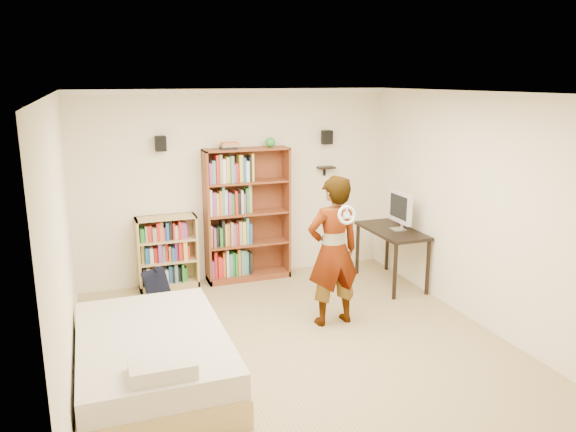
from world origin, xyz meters
name	(u,v)px	position (x,y,z in m)	size (l,w,h in m)	color
ground	(299,349)	(0.00, 0.00, 0.00)	(4.50, 5.00, 0.01)	tan
room_shell	(300,189)	(0.00, 0.00, 1.76)	(4.52, 5.02, 2.71)	white
crown_molding	(300,96)	(0.00, 0.00, 2.67)	(4.50, 5.00, 0.06)	white
speaker_left	(161,144)	(-1.05, 2.40, 2.00)	(0.14, 0.12, 0.20)	black
speaker_right	(327,137)	(1.35, 2.40, 2.00)	(0.14, 0.12, 0.20)	black
wall_shelf	(326,168)	(1.35, 2.41, 1.55)	(0.25, 0.16, 0.03)	black
tall_bookshelf	(247,215)	(0.10, 2.33, 0.95)	(1.20, 0.35, 1.90)	brown
low_bookshelf	(168,252)	(-1.04, 2.35, 0.51)	(0.81, 0.30, 1.01)	tan
computer_desk	(391,256)	(1.94, 1.44, 0.40)	(0.58, 1.17, 0.80)	black
imac	(399,211)	(1.99, 1.38, 1.06)	(0.11, 0.53, 0.53)	silver
daybed	(153,352)	(-1.54, -0.14, 0.31)	(1.37, 2.11, 0.62)	beige
person	(333,251)	(0.62, 0.51, 0.89)	(0.65, 0.43, 1.78)	black
wii_wheel	(347,215)	(0.62, 0.18, 1.40)	(0.21, 0.21, 0.04)	silver
navy_bag	(157,285)	(-1.26, 1.90, 0.22)	(0.32, 0.21, 0.44)	black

